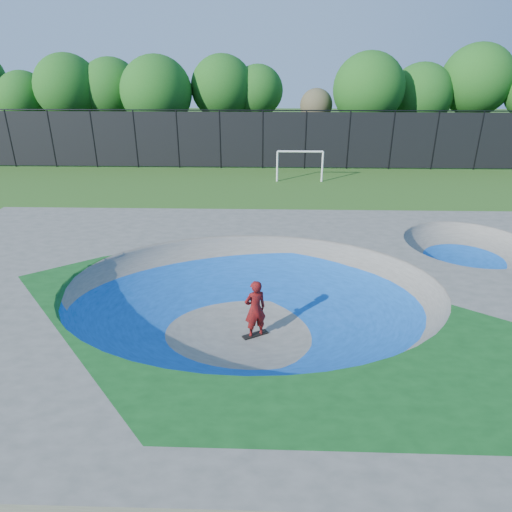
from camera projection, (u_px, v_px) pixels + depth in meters
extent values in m
plane|color=#2A5718|center=(252.00, 330.00, 13.64)|extent=(120.00, 120.00, 0.00)
cube|color=gray|center=(252.00, 309.00, 13.33)|extent=(22.00, 14.00, 1.50)
imported|color=red|center=(255.00, 309.00, 13.02)|extent=(0.77, 0.66, 1.80)
cube|color=black|center=(255.00, 335.00, 13.38)|extent=(0.79, 0.58, 0.05)
cylinder|color=white|center=(277.00, 166.00, 29.11)|extent=(0.12, 0.12, 1.91)
cylinder|color=white|center=(322.00, 167.00, 29.04)|extent=(0.12, 0.12, 1.91)
cylinder|color=white|center=(300.00, 152.00, 28.68)|extent=(2.87, 0.12, 0.12)
cylinder|color=black|center=(10.00, 139.00, 32.45)|extent=(0.09, 0.09, 4.00)
cylinder|color=black|center=(52.00, 139.00, 32.38)|extent=(0.09, 0.09, 4.00)
cylinder|color=black|center=(94.00, 139.00, 32.30)|extent=(0.09, 0.09, 4.00)
cylinder|color=black|center=(136.00, 139.00, 32.22)|extent=(0.09, 0.09, 4.00)
cylinder|color=black|center=(178.00, 140.00, 32.15)|extent=(0.09, 0.09, 4.00)
cylinder|color=black|center=(220.00, 140.00, 32.07)|extent=(0.09, 0.09, 4.00)
cylinder|color=black|center=(263.00, 140.00, 32.00)|extent=(0.09, 0.09, 4.00)
cylinder|color=black|center=(306.00, 140.00, 31.92)|extent=(0.09, 0.09, 4.00)
cylinder|color=black|center=(348.00, 140.00, 31.84)|extent=(0.09, 0.09, 4.00)
cylinder|color=black|center=(392.00, 141.00, 31.77)|extent=(0.09, 0.09, 4.00)
cylinder|color=black|center=(435.00, 141.00, 31.69)|extent=(0.09, 0.09, 4.00)
cylinder|color=black|center=(479.00, 141.00, 31.61)|extent=(0.09, 0.09, 4.00)
cube|color=black|center=(263.00, 140.00, 32.00)|extent=(48.00, 0.03, 3.80)
cylinder|color=black|center=(263.00, 110.00, 31.18)|extent=(48.00, 0.08, 0.08)
cylinder|color=#4B3025|center=(31.00, 134.00, 37.80)|extent=(0.44, 0.44, 2.88)
sphere|color=#195616|center=(23.00, 97.00, 36.60)|extent=(4.02, 4.02, 4.02)
cylinder|color=#4B3025|center=(75.00, 133.00, 37.29)|extent=(0.44, 0.44, 3.20)
sphere|color=#195616|center=(68.00, 87.00, 35.86)|extent=(5.11, 5.11, 5.11)
cylinder|color=#4B3025|center=(116.00, 132.00, 38.02)|extent=(0.44, 0.44, 3.16)
sphere|color=#195616|center=(111.00, 89.00, 36.64)|extent=(4.81, 4.81, 4.81)
cylinder|color=#4B3025|center=(160.00, 138.00, 36.16)|extent=(0.44, 0.44, 2.82)
sphere|color=#195616|center=(156.00, 92.00, 34.75)|extent=(5.43, 5.43, 5.43)
cylinder|color=#4B3025|center=(223.00, 132.00, 37.36)|extent=(0.44, 0.44, 3.28)
sphere|color=#195616|center=(222.00, 87.00, 35.94)|extent=(4.95, 4.95, 4.95)
cylinder|color=#4B3025|center=(258.00, 131.00, 37.66)|extent=(0.44, 0.44, 3.34)
sphere|color=#195616|center=(258.00, 91.00, 36.36)|extent=(4.01, 4.01, 4.01)
cylinder|color=#4B3025|center=(315.00, 136.00, 37.65)|extent=(0.44, 0.44, 2.66)
sphere|color=brown|center=(316.00, 105.00, 36.66)|extent=(2.60, 2.60, 2.60)
cylinder|color=#4B3025|center=(364.00, 137.00, 35.83)|extent=(0.44, 0.44, 3.12)
sphere|color=#195616|center=(369.00, 89.00, 34.38)|extent=(5.36, 5.36, 5.36)
cylinder|color=#4B3025|center=(415.00, 136.00, 37.56)|extent=(0.44, 0.44, 2.66)
sphere|color=#195616|center=(421.00, 95.00, 36.26)|extent=(4.97, 4.97, 4.97)
cylinder|color=#4B3025|center=(467.00, 130.00, 37.25)|extent=(0.44, 0.44, 3.60)
sphere|color=#195616|center=(477.00, 80.00, 35.68)|extent=(5.50, 5.50, 5.50)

